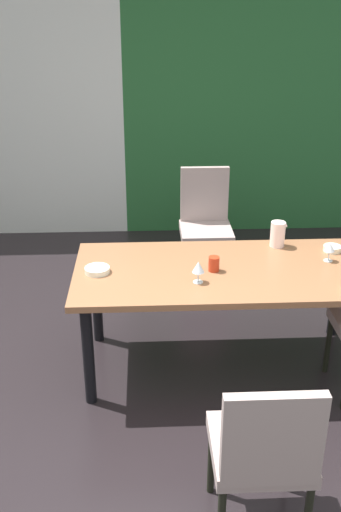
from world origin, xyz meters
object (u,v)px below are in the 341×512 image
Objects in this scene: wine_glass_near_shelf at (330,248)px; serving_bowl_near_window at (97,270)px; wine_glass_rear at (198,268)px; serving_bowl_south at (332,249)px; chair_head_near at (264,449)px; dining_table at (226,280)px; pitcher_left at (278,234)px; cup_center at (214,264)px; chair_head_far at (205,219)px.

wine_glass_near_shelf is 1.50m from serving_bowl_near_window.
wine_glass_rear reaches higher than wine_glass_near_shelf.
wine_glass_near_shelf is 0.19m from serving_bowl_south.
wine_glass_rear is at bearing 98.82° from chair_head_near.
pitcher_left reaches higher than dining_table.
serving_bowl_south is 0.38m from pitcher_left.
wine_glass_rear is at bearing -163.26° from wine_glass_near_shelf.
dining_table is 14.07× the size of wine_glass_rear.
cup_center is (-0.77, -0.11, -0.05)m from wine_glass_near_shelf.
dining_table is at bearing 42.16° from wine_glass_rear.
wine_glass_rear is 0.79m from pitcher_left.
chair_head_near reaches higher than cup_center.
chair_head_near is 0.93× the size of chair_head_far.
wine_glass_near_shelf is (0.88, 0.26, -0.00)m from wine_glass_rear.
pitcher_left is at bearing 37.36° from cup_center.
serving_bowl_south is 1.29× the size of cup_center.
serving_bowl_south is (0.95, 0.42, -0.08)m from wine_glass_rear.
chair_head_far is 10.26× the size of cup_center.
serving_bowl_south is 0.69× the size of pitcher_left.
wine_glass_rear is 0.20m from cup_center.
serving_bowl_near_window is (-1.57, -0.25, -0.00)m from serving_bowl_south.
chair_head_near is 1.58m from serving_bowl_near_window.
serving_bowl_near_window is 1.64× the size of cup_center.
serving_bowl_near_window is at bearing 179.35° from cup_center.
chair_head_near reaches higher than dining_table.
wine_glass_near_shelf is (0.68, 0.09, 0.17)m from dining_table.
chair_head_near is at bearing -103.60° from pitcher_left.
wine_glass_rear is at bearing -138.77° from pitcher_left.
dining_table is 0.15m from cup_center.
chair_head_near reaches higher than serving_bowl_south.
chair_head_far is 1.63m from serving_bowl_near_window.
pitcher_left is at bearing 40.76° from dining_table.
chair_head_far is at bearing 86.11° from cup_center.
chair_head_near is 1.36m from cup_center.
wine_glass_rear is at bearing -137.84° from dining_table.
wine_glass_near_shelf is 0.74× the size of pitcher_left.
chair_head_far is 1.13m from pitcher_left.
wine_glass_rear is 0.92m from wine_glass_near_shelf.
dining_table is at bearing 89.57° from chair_head_far.
dining_table is 0.82m from serving_bowl_near_window.
serving_bowl_south is at bearing 64.35° from chair_head_near.
pitcher_left reaches higher than wine_glass_near_shelf.
serving_bowl_near_window is at bearing -163.48° from pitcher_left.
pitcher_left is (-0.36, 0.11, 0.07)m from serving_bowl_south.
cup_center is (0.73, -0.01, 0.03)m from serving_bowl_near_window.
pitcher_left is at bearing 137.55° from wine_glass_near_shelf.
wine_glass_near_shelf is 0.78m from cup_center.
dining_table is 20.42× the size of cup_center.
wine_glass_rear is (-0.21, -1.55, 0.29)m from chair_head_far.
wine_glass_rear is (-0.20, -0.18, 0.18)m from dining_table.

